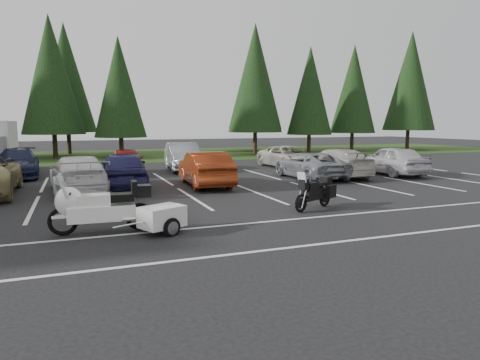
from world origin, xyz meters
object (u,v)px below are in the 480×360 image
at_px(car_near_6, 310,165).
at_px(adventure_motorcycle, 314,190).
at_px(car_near_8, 392,160).
at_px(car_far_1, 17,163).
at_px(car_far_2, 127,161).
at_px(cargo_trailer, 162,220).
at_px(car_near_3, 79,174).
at_px(car_near_4, 123,170).
at_px(car_near_5, 205,169).
at_px(car_far_4, 288,157).
at_px(car_far_3, 183,157).
at_px(touring_motorcycle, 101,203).
at_px(car_near_7, 336,163).

xyz_separation_m(car_near_6, adventure_motorcycle, (-3.91, -6.90, -0.02)).
distance_m(car_near_8, car_far_1, 19.77).
bearing_deg(car_far_2, cargo_trailer, -89.45).
xyz_separation_m(car_near_6, car_far_1, (-13.85, 5.85, 0.07)).
xyz_separation_m(car_near_3, car_far_1, (-2.92, 6.21, -0.01)).
height_order(car_near_4, adventure_motorcycle, car_near_4).
height_order(car_near_5, car_near_8, car_near_8).
bearing_deg(car_near_5, car_far_4, -138.09).
distance_m(car_far_1, car_far_3, 8.77).
distance_m(car_near_8, adventure_motorcycle, 11.16).
height_order(car_near_6, adventure_motorcycle, car_near_6).
relative_size(car_near_6, cargo_trailer, 3.12).
distance_m(car_far_3, cargo_trailer, 14.70).
bearing_deg(car_near_4, car_near_6, -175.94).
xyz_separation_m(car_far_2, adventure_motorcycle, (4.53, -11.99, -0.07)).
relative_size(car_near_3, car_near_8, 1.11).
distance_m(car_far_2, car_far_3, 3.47).
bearing_deg(car_near_3, car_near_8, 176.28).
bearing_deg(cargo_trailer, touring_motorcycle, 132.41).
xyz_separation_m(car_near_8, car_far_1, (-18.83, 6.01, -0.05)).
height_order(car_near_8, touring_motorcycle, car_near_8).
bearing_deg(adventure_motorcycle, cargo_trailer, 169.04).
bearing_deg(car_near_7, adventure_motorcycle, 55.25).
height_order(car_near_3, car_near_5, car_near_5).
height_order(car_near_4, car_far_2, car_near_4).
xyz_separation_m(car_near_4, car_far_1, (-4.71, 5.92, -0.08)).
distance_m(car_near_3, car_far_3, 8.63).
distance_m(car_far_3, adventure_motorcycle, 12.94).
relative_size(car_near_3, car_near_5, 1.10).
bearing_deg(car_far_4, cargo_trailer, -130.85).
height_order(car_near_6, car_near_7, car_near_7).
bearing_deg(car_far_1, car_far_3, -2.60).
xyz_separation_m(car_near_7, cargo_trailer, (-10.67, -8.33, -0.38)).
distance_m(car_near_6, car_far_2, 9.85).
xyz_separation_m(car_near_8, cargo_trailer, (-14.03, -8.01, -0.43)).
height_order(car_near_5, car_near_6, car_near_5).
height_order(car_near_5, cargo_trailer, car_near_5).
bearing_deg(car_near_4, car_far_4, -150.20).
height_order(car_near_6, car_far_3, car_far_3).
bearing_deg(adventure_motorcycle, car_far_2, 85.87).
xyz_separation_m(car_far_4, adventure_motorcycle, (-5.34, -12.03, -0.04)).
bearing_deg(car_far_2, adventure_motorcycle, -66.14).
relative_size(car_far_3, touring_motorcycle, 1.73).
relative_size(car_near_7, adventure_motorcycle, 2.38).
relative_size(car_far_2, touring_motorcycle, 1.49).
bearing_deg(touring_motorcycle, car_near_7, 35.48).
height_order(car_near_4, car_far_3, car_near_4).
bearing_deg(car_far_3, car_near_3, -128.09).
bearing_deg(cargo_trailer, car_far_3, 49.41).
relative_size(car_near_8, car_far_4, 0.94).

